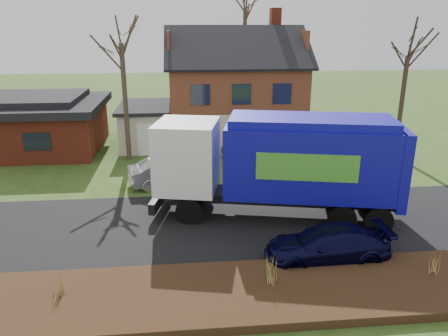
{
  "coord_description": "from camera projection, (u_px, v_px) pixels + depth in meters",
  "views": [
    {
      "loc": [
        -1.78,
        -17.05,
        8.36
      ],
      "look_at": [
        0.13,
        2.5,
        1.74
      ],
      "focal_mm": 35.0,
      "sensor_mm": 36.0,
      "label": 1
    }
  ],
  "objects": [
    {
      "name": "main_house",
      "position": [
        227.0,
        86.0,
        30.89
      ],
      "size": [
        12.95,
        8.95,
        9.26
      ],
      "color": "beige",
      "rests_on": "ground"
    },
    {
      "name": "mulch_verge",
      "position": [
        244.0,
        293.0,
        13.87
      ],
      "size": [
        80.0,
        3.5,
        0.3
      ],
      "primitive_type": "cube",
      "color": "black",
      "rests_on": "ground"
    },
    {
      "name": "grass_clump_mid",
      "position": [
        270.0,
        269.0,
        14.04
      ],
      "size": [
        0.36,
        0.29,
        1.0
      ],
      "color": "#9A8944",
      "rests_on": "mulch_verge"
    },
    {
      "name": "navy_wagon",
      "position": [
        327.0,
        245.0,
        15.84
      ],
      "size": [
        4.59,
        1.95,
        1.32
      ],
      "primitive_type": "imported",
      "rotation": [
        0.0,
        0.0,
        -1.55
      ],
      "color": "black",
      "rests_on": "ground"
    },
    {
      "name": "grass_clump_west",
      "position": [
        59.0,
        281.0,
        13.53
      ],
      "size": [
        0.31,
        0.26,
        0.82
      ],
      "color": "#AD7D4C",
      "rests_on": "mulch_verge"
    },
    {
      "name": "silver_sedan",
      "position": [
        172.0,
        171.0,
        23.33
      ],
      "size": [
        4.76,
        2.58,
        1.49
      ],
      "primitive_type": "imported",
      "rotation": [
        0.0,
        0.0,
        1.8
      ],
      "color": "#AFB1B8",
      "rests_on": "ground"
    },
    {
      "name": "ground",
      "position": [
        227.0,
        224.0,
        18.91
      ],
      "size": [
        120.0,
        120.0,
        0.0
      ],
      "primitive_type": "plane",
      "color": "#2E4717",
      "rests_on": "ground"
    },
    {
      "name": "tree_front_west",
      "position": [
        120.0,
        24.0,
        25.24
      ],
      "size": [
        3.35,
        3.35,
        9.96
      ],
      "color": "#443628",
      "rests_on": "ground"
    },
    {
      "name": "grass_clump_east",
      "position": [
        434.0,
        262.0,
        14.63
      ],
      "size": [
        0.31,
        0.25,
        0.76
      ],
      "color": "tan",
      "rests_on": "mulch_verge"
    },
    {
      "name": "tree_front_east",
      "position": [
        410.0,
        39.0,
        26.14
      ],
      "size": [
        3.25,
        3.25,
        9.04
      ],
      "color": "#3A2C22",
      "rests_on": "ground"
    },
    {
      "name": "road",
      "position": [
        227.0,
        224.0,
        18.91
      ],
      "size": [
        80.0,
        7.0,
        0.02
      ],
      "primitive_type": "cube",
      "color": "black",
      "rests_on": "ground"
    },
    {
      "name": "ranch_house",
      "position": [
        31.0,
        123.0,
        29.49
      ],
      "size": [
        9.8,
        8.2,
        3.7
      ],
      "color": "#993621",
      "rests_on": "ground"
    },
    {
      "name": "garbage_truck",
      "position": [
        282.0,
        160.0,
        18.89
      ],
      "size": [
        11.05,
        5.06,
        4.58
      ],
      "rotation": [
        0.0,
        0.0,
        -0.21
      ],
      "color": "black",
      "rests_on": "ground"
    }
  ]
}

